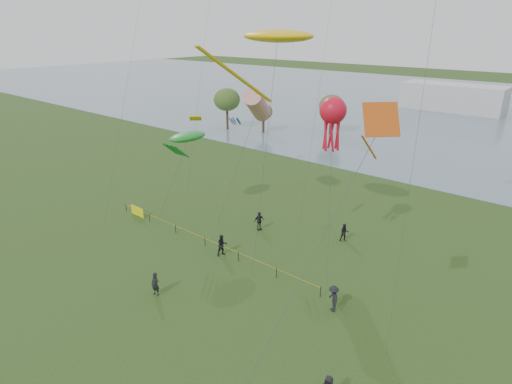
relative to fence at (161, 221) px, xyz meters
The scene contains 14 objects.
ground_plane 19.12m from the fence, 41.60° to the right, with size 400.00×400.00×0.00m, color #1D3611.
pavilion_left 82.38m from the fence, 88.41° to the left, with size 22.00×8.00×6.00m, color silver.
trees 42.48m from the fence, 113.64° to the left, with size 21.62×13.89×7.68m.
fence is the anchor object (origin of this frame).
spectator_a 8.46m from the fence, ahead, with size 0.92×0.71×1.89m, color black.
spectator_b 19.64m from the fence, ahead, with size 1.25×0.72×1.94m, color black.
spectator_c 9.56m from the fence, 35.91° to the left, with size 1.08×0.45×1.85m, color black.
spectator_f 11.54m from the fence, 40.36° to the right, with size 0.66×0.43×1.80m, color black.
spectator_g 17.53m from the fence, 30.10° to the left, with size 0.81×0.63×1.67m, color black.
kite_stingray 21.07m from the fence, ahead, with size 5.58×10.22×18.11m.
kite_windsock 14.60m from the fence, 57.12° to the left, with size 4.24×6.61×13.27m.
kite_creature 8.60m from the fence, 84.11° to the left, with size 2.31×6.23×8.78m.
kite_octopus 20.40m from the fence, 13.38° to the left, with size 3.23×4.10×13.70m.
kite_delta 28.37m from the fence, 15.85° to the right, with size 3.61×9.62×15.40m.
Camera 1 is at (17.01, -10.35, 18.31)m, focal length 30.00 mm.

